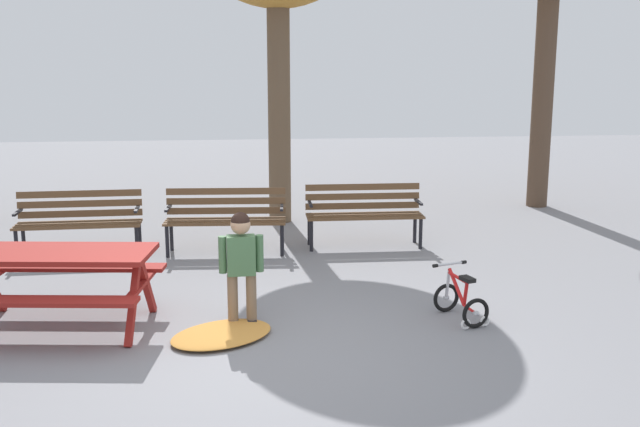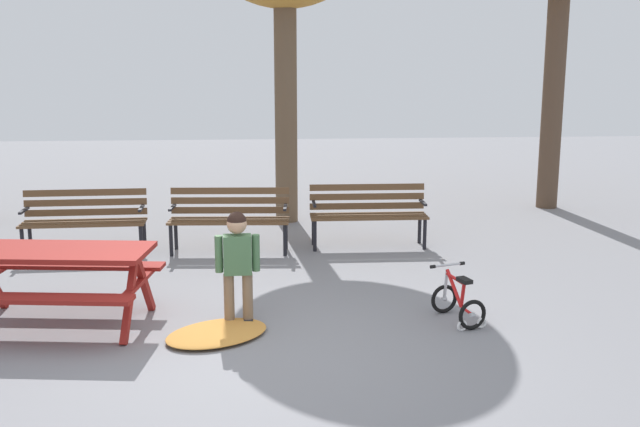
% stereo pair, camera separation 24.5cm
% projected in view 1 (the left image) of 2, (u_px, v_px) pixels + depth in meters
% --- Properties ---
extents(ground, '(36.00, 36.00, 0.00)m').
position_uv_depth(ground, '(260.00, 356.00, 6.54)').
color(ground, gray).
extents(picnic_table, '(1.95, 1.55, 0.79)m').
position_uv_depth(picnic_table, '(57.00, 269.00, 7.12)').
color(picnic_table, maroon).
rests_on(picnic_table, ground).
extents(park_bench_far_left, '(1.61, 0.50, 0.85)m').
position_uv_depth(park_bench_far_left, '(79.00, 218.00, 9.79)').
color(park_bench_far_left, brown).
rests_on(park_bench_far_left, ground).
extents(park_bench_left, '(1.63, 0.56, 0.85)m').
position_uv_depth(park_bench_left, '(226.00, 215.00, 9.98)').
color(park_bench_left, brown).
rests_on(park_bench_left, ground).
extents(park_bench_right, '(1.61, 0.48, 0.85)m').
position_uv_depth(park_bench_right, '(364.00, 210.00, 10.32)').
color(park_bench_right, brown).
rests_on(park_bench_right, ground).
extents(child_standing, '(0.43, 0.19, 1.13)m').
position_uv_depth(child_standing, '(241.00, 259.00, 7.16)').
color(child_standing, '#7F664C').
rests_on(child_standing, ground).
extents(kids_bicycle, '(0.49, 0.62, 0.54)m').
position_uv_depth(kids_bicycle, '(461.00, 301.00, 7.41)').
color(kids_bicycle, black).
rests_on(kids_bicycle, ground).
extents(leaf_pile, '(1.22, 1.13, 0.07)m').
position_uv_depth(leaf_pile, '(222.00, 334.00, 6.97)').
color(leaf_pile, '#C68438').
rests_on(leaf_pile, ground).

